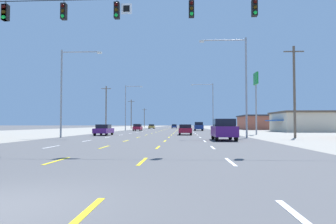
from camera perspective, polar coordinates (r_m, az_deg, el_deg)
The scene contains 23 objects.
ground_plane at distance 71.50m, azimuth 0.16°, elevation -3.45°, with size 572.00×572.00×0.00m, color #4C4C4F.
lot_apron_left at distance 76.77m, azimuth -18.65°, elevation -3.25°, with size 28.00×440.00×0.01m, color gray.
lot_apron_right at distance 74.55m, azimuth 19.57°, elevation -3.27°, with size 28.00×440.00×0.01m, color gray.
lane_markings at distance 109.97m, azimuth 1.12°, elevation -3.03°, with size 10.64×227.60×0.01m.
signal_span_wire at distance 18.13m, azimuth -9.26°, elevation 11.90°, with size 25.53×0.53×9.80m.
suv_far_right_nearest at distance 29.13m, azimuth 10.22°, elevation -3.14°, with size 1.98×4.90×1.98m.
sedan_far_left_near at distance 42.20m, azimuth -11.75°, elevation -3.21°, with size 1.80×4.50×1.46m.
sedan_inner_right_mid at distance 43.42m, azimuth 3.20°, elevation -3.23°, with size 1.80×4.50×1.46m.
hatchback_far_left_midfar at distance 69.59m, azimuth -5.62°, elevation -2.83°, with size 1.72×3.90×1.54m.
suv_far_right_far at distance 71.20m, azimuth 5.66°, elevation -2.62°, with size 1.98×4.90×1.98m.
sedan_far_left_farther at distance 101.46m, azimuth -3.01°, elevation -2.67°, with size 1.80×4.50×1.46m.
sedan_center_turn_farthest at distance 110.36m, azimuth 1.16°, elevation -2.64°, with size 1.80×4.50×1.46m.
storefront_right_row_1 at distance 67.14m, azimuth 23.32°, elevation -1.63°, with size 11.12×12.23×3.98m.
storefront_right_row_2 at distance 90.55m, azimuth 17.62°, elevation -1.83°, with size 14.17×15.22×3.97m.
pole_sign_right_row_1 at distance 46.67m, azimuth 15.87°, elevation 4.39°, with size 0.24×2.14×8.95m.
streetlight_left_row_0 at distance 36.26m, azimuth -18.31°, elevation 4.54°, with size 4.60×0.26×9.77m.
streetlight_right_row_0 at distance 34.47m, azimuth 13.33°, elevation 5.90°, with size 5.11×0.26×10.88m.
streetlight_left_row_1 at distance 72.85m, azimuth -7.54°, elevation 1.37°, with size 4.05×0.26×10.59m.
streetlight_right_row_1 at distance 71.94m, azimuth 7.85°, elevation 1.66°, with size 5.13×0.26×10.92m.
utility_pole_right_row_0 at distance 36.73m, azimuth 22.23°, elevation 3.78°, with size 2.20×0.26×10.10m.
utility_pole_left_row_1 at distance 71.98m, azimuth -11.33°, elevation 0.82°, with size 2.20×0.26×10.20m.
utility_pole_left_row_2 at distance 104.31m, azimuth -6.79°, elevation -0.29°, with size 2.20×0.26×9.69m.
utility_pole_left_row_3 at distance 136.97m, azimuth -4.38°, elevation -1.02°, with size 2.20×0.26×8.48m.
Camera 1 is at (3.40, -5.41, 1.50)m, focal length 33.13 mm.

